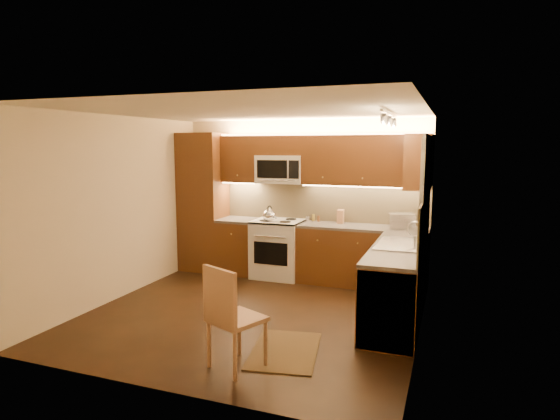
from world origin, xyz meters
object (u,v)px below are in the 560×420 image
at_px(sink, 399,238).
at_px(soap_bottle, 423,228).
at_px(microwave, 281,169).
at_px(toaster_oven, 402,221).
at_px(knife_block, 341,217).
at_px(stove, 278,249).
at_px(dining_chair, 237,316).
at_px(kettle, 269,213).

relative_size(sink, soap_bottle, 5.23).
xyz_separation_m(microwave, sink, (2.00, -1.26, -0.74)).
distance_m(microwave, toaster_oven, 2.03).
bearing_deg(soap_bottle, toaster_oven, 129.27).
height_order(knife_block, soap_bottle, knife_block).
xyz_separation_m(sink, soap_bottle, (0.22, 0.79, 0.01)).
relative_size(stove, soap_bottle, 5.59).
bearing_deg(stove, sink, -29.36).
bearing_deg(sink, microwave, 147.79).
height_order(microwave, sink, microwave).
relative_size(sink, knife_block, 4.13).
xyz_separation_m(knife_block, dining_chair, (-0.24, -3.23, -0.50)).
distance_m(sink, dining_chair, 2.35).
distance_m(soap_bottle, dining_chair, 3.13).
height_order(microwave, knife_block, microwave).
bearing_deg(toaster_oven, microwave, 164.23).
height_order(microwave, dining_chair, microwave).
distance_m(sink, toaster_oven, 1.17).
relative_size(knife_block, soap_bottle, 1.27).
bearing_deg(knife_block, microwave, 178.27).
bearing_deg(toaster_oven, dining_chair, -123.84).
bearing_deg(microwave, sink, -32.21).
relative_size(sink, dining_chair, 0.86).
distance_m(kettle, dining_chair, 3.06).
bearing_deg(toaster_oven, sink, -98.32).
distance_m(sink, kettle, 2.31).
distance_m(stove, dining_chair, 3.14).
xyz_separation_m(microwave, kettle, (-0.09, -0.28, -0.68)).
bearing_deg(stove, toaster_oven, 1.34).
distance_m(sink, knife_block, 1.67).
bearing_deg(microwave, knife_block, 2.78).
height_order(toaster_oven, dining_chair, toaster_oven).
distance_m(microwave, kettle, 0.74).
xyz_separation_m(knife_block, soap_bottle, (1.25, -0.52, -0.02)).
bearing_deg(stove, knife_block, 10.66).
height_order(microwave, toaster_oven, microwave).
relative_size(toaster_oven, soap_bottle, 2.20).
bearing_deg(kettle, knife_block, 24.11).
height_order(knife_block, dining_chair, knife_block).
height_order(kettle, soap_bottle, kettle).
xyz_separation_m(stove, toaster_oven, (1.90, 0.04, 0.55)).
xyz_separation_m(kettle, soap_bottle, (2.31, -0.19, -0.06)).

